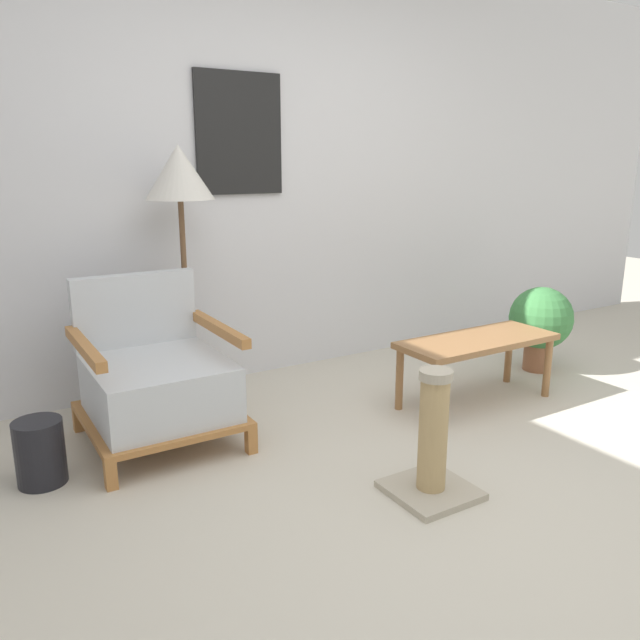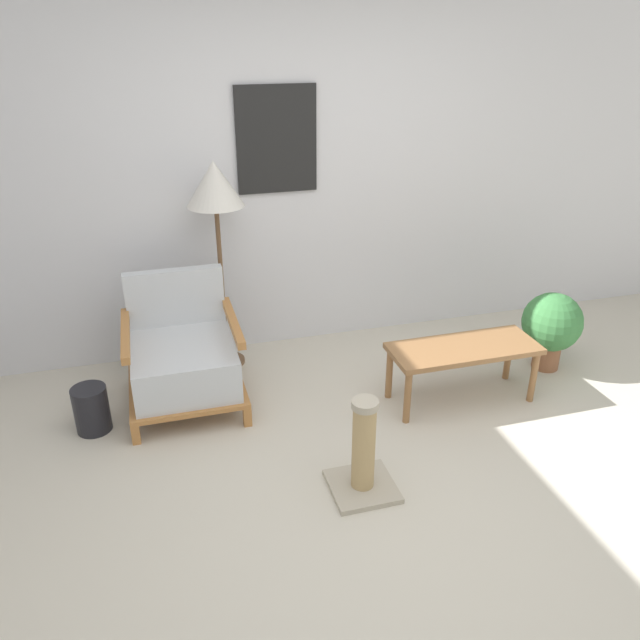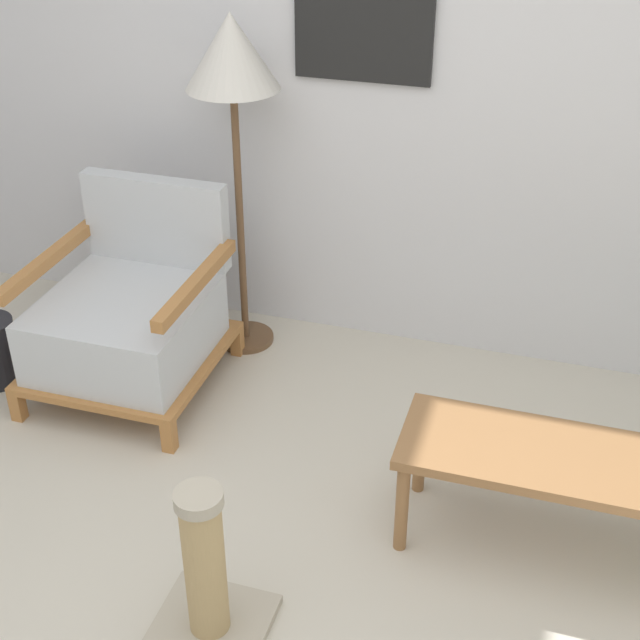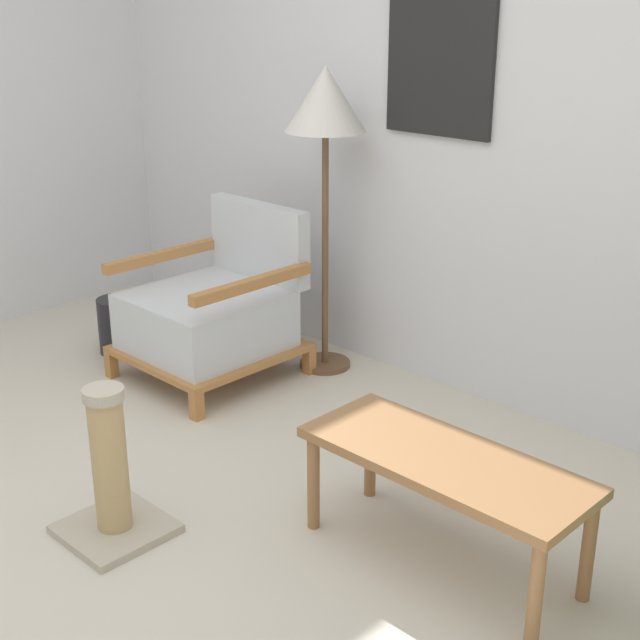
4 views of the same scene
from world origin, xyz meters
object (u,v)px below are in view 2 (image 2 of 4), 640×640
Objects in this scene: floor_lamp at (215,194)px; potted_plant at (552,325)px; vase at (91,409)px; scratching_post at (363,457)px; coffee_table at (463,353)px; armchair at (183,358)px.

potted_plant is at bearing -17.61° from floor_lamp.
vase is 3.14m from potted_plant.
potted_plant is at bearing 27.03° from scratching_post.
vase is at bearing 172.57° from coffee_table.
scratching_post is at bearing -34.53° from vase.
armchair is 1.42× the size of potted_plant.
scratching_post reaches higher than coffee_table.
potted_plant is at bearing 14.85° from coffee_table.
scratching_post is (0.50, -1.58, -1.05)m from floor_lamp.
potted_plant is 1.03× the size of scratching_post.
floor_lamp is 1.97m from scratching_post.
floor_lamp reaches higher than potted_plant.
scratching_post is (-1.72, -0.88, -0.13)m from potted_plant.
vase is 0.51× the size of potted_plant.
coffee_table is at bearing -7.43° from vase.
floor_lamp is (0.33, 0.45, 0.94)m from armchair.
scratching_post is (-0.92, -0.67, -0.13)m from coffee_table.
floor_lamp is 1.92m from coffee_table.
vase is (-0.91, -0.61, -1.12)m from floor_lamp.
vase is at bearing 145.47° from scratching_post.
coffee_table is 1.14m from scratching_post.
vase is at bearing -146.04° from floor_lamp.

